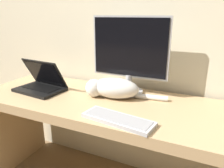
# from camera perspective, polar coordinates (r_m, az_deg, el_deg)

# --- Properties ---
(wall_back) EXTENTS (6.40, 0.06, 2.60)m
(wall_back) POSITION_cam_1_polar(r_m,az_deg,el_deg) (1.62, 4.15, 19.98)
(wall_back) COLOR beige
(wall_back) RESTS_ON ground_plane
(desk) EXTENTS (1.74, 0.62, 0.72)m
(desk) POSITION_cam_1_polar(r_m,az_deg,el_deg) (1.44, -1.83, -9.24)
(desk) COLOR tan
(desk) RESTS_ON ground_plane
(monitor) EXTENTS (0.52, 0.19, 0.51)m
(monitor) POSITION_cam_1_polar(r_m,az_deg,el_deg) (1.44, 4.59, 7.96)
(monitor) COLOR #B2B2B7
(monitor) RESTS_ON desk
(laptop) EXTENTS (0.35, 0.26, 0.22)m
(laptop) POSITION_cam_1_polar(r_m,az_deg,el_deg) (1.62, -17.98, -0.06)
(laptop) COLOR black
(laptop) RESTS_ON desk
(external_keyboard) EXTENTS (0.39, 0.18, 0.02)m
(external_keyboard) POSITION_cam_1_polar(r_m,az_deg,el_deg) (1.12, 1.55, -9.21)
(external_keyboard) COLOR #BCBCC1
(external_keyboard) RESTS_ON desk
(cat) EXTENTS (0.52, 0.21, 0.13)m
(cat) POSITION_cam_1_polar(r_m,az_deg,el_deg) (1.40, 0.12, -0.98)
(cat) COLOR silver
(cat) RESTS_ON desk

